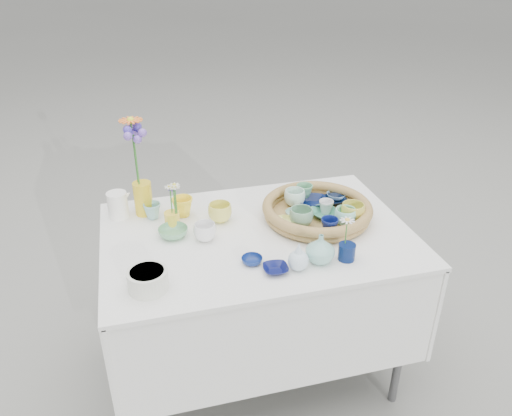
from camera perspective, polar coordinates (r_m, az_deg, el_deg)
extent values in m
plane|color=gray|center=(2.54, 0.12, -17.75)|extent=(80.00, 80.00, 0.00)
imported|color=#06113B|center=(2.25, 6.48, 0.69)|extent=(0.15, 0.15, 0.03)
imported|color=black|center=(2.28, 8.91, 0.88)|extent=(0.12, 0.12, 0.03)
imported|color=gold|center=(2.13, 10.99, -0.49)|extent=(0.10, 0.10, 0.08)
imported|color=#3D8366|center=(2.16, 7.74, -0.59)|extent=(0.14, 0.14, 0.03)
imported|color=#70A180|center=(2.07, 5.19, -1.06)|extent=(0.13, 0.13, 0.08)
imported|color=#9AC7B1|center=(2.14, 4.47, -0.68)|extent=(0.10, 0.10, 0.03)
imported|color=silver|center=(2.23, 4.44, 1.18)|extent=(0.12, 0.12, 0.07)
imported|color=silver|center=(2.18, 8.01, 0.13)|extent=(0.08, 0.08, 0.06)
imported|color=#80B7E8|center=(2.32, 9.13, 1.37)|extent=(0.11, 0.11, 0.03)
imported|color=navy|center=(2.03, 8.39, -2.04)|extent=(0.09, 0.09, 0.07)
imported|color=#FDFF85|center=(2.07, 3.31, -1.72)|extent=(0.11, 0.11, 0.03)
imported|color=#95EED8|center=(2.10, 10.15, -0.96)|extent=(0.10, 0.10, 0.07)
imported|color=#5C9F71|center=(2.29, 5.55, 1.84)|extent=(0.09, 0.09, 0.07)
imported|color=yellow|center=(2.19, -8.38, 0.14)|extent=(0.11, 0.11, 0.09)
imported|color=#E1D957|center=(2.14, -4.14, -0.51)|extent=(0.13, 0.13, 0.08)
imported|color=#67A977|center=(2.06, -9.45, -2.76)|extent=(0.15, 0.15, 0.04)
imported|color=white|center=(2.01, -5.86, -2.72)|extent=(0.09, 0.09, 0.07)
imported|color=navy|center=(1.87, -0.47, -6.00)|extent=(0.09, 0.09, 0.02)
imported|color=#83BCB5|center=(2.20, -11.75, -0.32)|extent=(0.09, 0.09, 0.07)
imported|color=#0A0F45|center=(1.83, 2.25, -6.99)|extent=(0.10, 0.10, 0.02)
imported|color=#80BBAE|center=(1.87, 7.37, -4.60)|extent=(0.12, 0.12, 0.11)
cylinder|color=#061643|center=(1.91, 10.33, -4.96)|extent=(0.07, 0.07, 0.06)
cylinder|color=gold|center=(2.23, -12.77, 1.08)|extent=(0.10, 0.10, 0.15)
cylinder|color=yellow|center=(2.12, -9.55, -1.31)|extent=(0.07, 0.07, 0.07)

